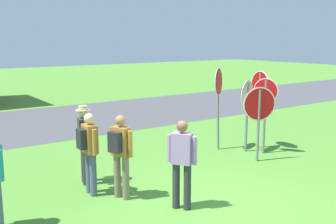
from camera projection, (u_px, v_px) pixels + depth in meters
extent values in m
plane|color=#518E33|center=(220.00, 209.00, 7.45)|extent=(80.00, 80.00, 0.00)
cube|color=#4C4C51|center=(49.00, 122.00, 15.28)|extent=(60.00, 6.40, 0.01)
cylinder|color=slate|center=(259.00, 111.00, 11.45)|extent=(0.08, 0.08, 2.19)
cylinder|color=white|center=(260.00, 85.00, 11.31)|extent=(0.16, 0.80, 0.81)
cylinder|color=#B70F14|center=(260.00, 85.00, 11.31)|extent=(0.15, 0.74, 0.75)
cylinder|color=slate|center=(247.00, 118.00, 11.08)|extent=(0.09, 0.09, 1.95)
cylinder|color=white|center=(247.00, 96.00, 10.97)|extent=(0.83, 0.34, 0.89)
cylinder|color=#B70F14|center=(247.00, 96.00, 10.98)|extent=(0.77, 0.32, 0.82)
cylinder|color=slate|center=(218.00, 110.00, 11.27)|extent=(0.13, 0.15, 2.29)
cylinder|color=white|center=(219.00, 82.00, 11.12)|extent=(0.66, 0.46, 0.78)
cylinder|color=#B70F14|center=(219.00, 82.00, 11.11)|extent=(0.62, 0.43, 0.72)
cylinder|color=slate|center=(258.00, 126.00, 10.20)|extent=(0.09, 0.09, 1.87)
cylinder|color=white|center=(259.00, 104.00, 10.09)|extent=(0.82, 0.34, 0.88)
cylinder|color=#B70F14|center=(259.00, 104.00, 10.08)|extent=(0.76, 0.32, 0.81)
cylinder|color=slate|center=(265.00, 117.00, 10.88)|extent=(0.09, 0.09, 2.04)
cylinder|color=white|center=(266.00, 91.00, 10.75)|extent=(0.30, 0.62, 0.68)
cylinder|color=#B70F14|center=(266.00, 91.00, 10.74)|extent=(0.28, 0.58, 0.63)
cylinder|color=#2D2D33|center=(176.00, 185.00, 7.42)|extent=(0.14, 0.14, 0.88)
cylinder|color=#2D2D33|center=(187.00, 187.00, 7.34)|extent=(0.14, 0.14, 0.88)
cube|color=#9E7AB2|center=(182.00, 148.00, 7.25)|extent=(0.39, 0.42, 0.58)
cylinder|color=#9E7AB2|center=(170.00, 148.00, 7.33)|extent=(0.09, 0.09, 0.52)
cylinder|color=#9E7AB2|center=(195.00, 151.00, 7.17)|extent=(0.09, 0.09, 0.52)
sphere|color=brown|center=(182.00, 126.00, 7.17)|extent=(0.21, 0.21, 0.21)
cylinder|color=#2D2D33|center=(84.00, 162.00, 8.80)|extent=(0.14, 0.14, 0.88)
cylinder|color=#2D2D33|center=(86.00, 165.00, 8.60)|extent=(0.14, 0.14, 0.88)
cube|color=#333338|center=(84.00, 131.00, 8.57)|extent=(0.30, 0.40, 0.58)
cylinder|color=#333338|center=(82.00, 130.00, 8.79)|extent=(0.09, 0.09, 0.52)
cylinder|color=#333338|center=(86.00, 135.00, 8.35)|extent=(0.09, 0.09, 0.52)
sphere|color=beige|center=(83.00, 113.00, 8.49)|extent=(0.21, 0.21, 0.21)
cylinder|color=beige|center=(83.00, 110.00, 8.48)|extent=(0.31, 0.32, 0.02)
cylinder|color=beige|center=(83.00, 108.00, 8.47)|extent=(0.19, 0.19, 0.09)
cylinder|color=#4C5670|center=(89.00, 172.00, 8.17)|extent=(0.14, 0.14, 0.88)
cylinder|color=#4C5670|center=(93.00, 175.00, 7.98)|extent=(0.14, 0.14, 0.88)
cube|color=#B27533|center=(90.00, 139.00, 7.94)|extent=(0.23, 0.37, 0.58)
cylinder|color=#B27533|center=(85.00, 137.00, 8.14)|extent=(0.09, 0.09, 0.52)
cylinder|color=#B27533|center=(95.00, 142.00, 7.75)|extent=(0.09, 0.09, 0.52)
sphere|color=beige|center=(89.00, 119.00, 7.87)|extent=(0.21, 0.21, 0.21)
cube|color=#232328|center=(82.00, 139.00, 7.85)|extent=(0.15, 0.26, 0.40)
cylinder|color=#7A6B56|center=(117.00, 176.00, 7.94)|extent=(0.14, 0.14, 0.88)
cylinder|color=#7A6B56|center=(126.00, 178.00, 7.82)|extent=(0.14, 0.14, 0.88)
cube|color=#B27533|center=(121.00, 141.00, 7.75)|extent=(0.33, 0.41, 0.58)
cylinder|color=#B27533|center=(112.00, 141.00, 7.88)|extent=(0.09, 0.09, 0.52)
cylinder|color=#B27533|center=(130.00, 144.00, 7.62)|extent=(0.09, 0.09, 0.52)
sphere|color=#9E7051|center=(120.00, 121.00, 7.67)|extent=(0.21, 0.21, 0.21)
cube|color=#232328|center=(115.00, 142.00, 7.61)|extent=(0.22, 0.29, 0.40)
cylinder|color=teal|center=(0.00, 166.00, 6.33)|extent=(0.09, 0.09, 0.52)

